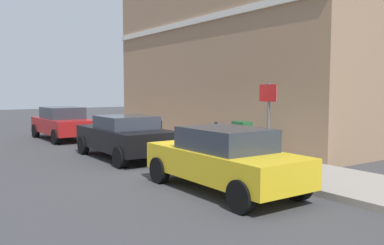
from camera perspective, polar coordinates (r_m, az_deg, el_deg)
ground at (r=11.58m, az=0.50°, el=-6.76°), size 80.00×80.00×0.00m
sidewalk at (r=17.59m, az=-5.62°, el=-2.59°), size 2.63×30.00×0.15m
corner_building at (r=19.08m, az=7.78°, el=10.04°), size 6.17×13.62×8.18m
car_yellow at (r=9.20m, az=4.43°, el=-5.02°), size 1.80×4.10×1.44m
car_black at (r=13.74m, az=-9.37°, el=-1.87°), size 1.97×4.19×1.42m
car_red at (r=19.50m, az=-17.62°, el=-0.04°), size 1.94×4.19×1.48m
utility_cabinet at (r=12.80m, az=6.99°, el=-2.61°), size 0.46×0.61×1.15m
bollard_near_cabinet at (r=13.97m, az=3.36°, el=-1.87°), size 0.14×0.14×1.04m
bollard_far_kerb at (r=14.74m, az=-4.42°, el=-1.53°), size 0.14×0.14×1.04m
street_sign at (r=10.61m, az=10.60°, el=1.17°), size 0.08×0.60×2.30m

